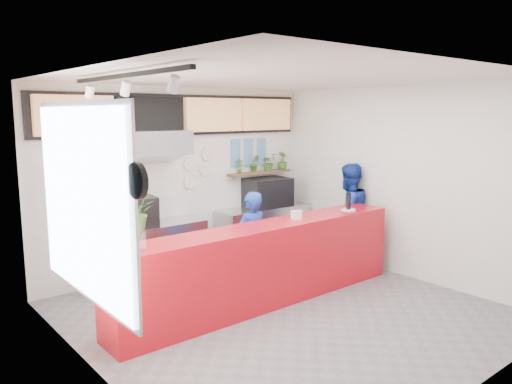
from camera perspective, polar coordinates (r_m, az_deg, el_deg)
floor at (r=6.74m, az=3.23°, el=-13.52°), size 5.00×5.00×0.00m
ceiling at (r=6.24m, az=3.48°, el=12.84°), size 5.00×5.00×0.00m
wall_back at (r=8.30m, az=-8.48°, el=1.44°), size 5.00×0.00×5.00m
wall_left at (r=5.00m, az=-18.21°, el=-3.99°), size 0.00×5.00×5.00m
wall_right at (r=8.21m, az=16.24°, el=1.09°), size 0.00×5.00×5.00m
service_counter at (r=6.83m, az=0.97°, el=-8.28°), size 4.50×0.60×1.10m
cream_band at (r=8.22m, az=-8.63°, el=9.06°), size 5.00×0.02×0.80m
prep_bench at (r=7.88m, az=-12.18°, el=-6.89°), size 1.80×0.60×0.90m
panini_oven at (r=7.66m, az=-13.33°, el=-2.20°), size 0.57×0.57×0.45m
extraction_hood at (r=7.55m, az=-12.43°, el=5.53°), size 1.20×0.70×0.35m
hood_lip at (r=7.56m, az=-12.38°, el=4.02°), size 1.20×0.69×0.31m
right_bench at (r=9.12m, az=0.77°, el=-4.48°), size 1.80×0.60×0.90m
espresso_machine at (r=9.05m, az=1.28°, el=-0.03°), size 0.86×0.66×0.51m
espresso_tray at (r=9.01m, az=1.28°, el=1.35°), size 0.67×0.55×0.05m
herb_shelf at (r=9.15m, az=0.45°, el=2.24°), size 1.40×0.18×0.04m
menu_board_far_left at (r=7.37m, az=-20.02°, el=8.23°), size 1.10×0.10×0.55m
menu_board_mid_left at (r=7.84m, az=-11.93°, el=8.60°), size 1.10×0.10×0.55m
menu_board_mid_right at (r=8.44m, az=-4.87°, el=8.78°), size 1.10×0.10×0.55m
menu_board_far_right at (r=9.15m, az=1.18°, el=8.84°), size 1.10×0.10×0.55m
soffit at (r=8.20m, az=-8.51°, el=8.71°), size 4.80×0.04×0.65m
window_pane at (r=5.24m, az=-19.22°, el=-1.20°), size 0.04×2.20×1.90m
window_frame at (r=5.25m, az=-19.01°, el=-1.18°), size 0.03×2.30×2.00m
wall_clock_rim at (r=4.10m, az=-13.44°, el=1.26°), size 0.05×0.30×0.30m
wall_clock_face at (r=4.11m, az=-13.07°, el=1.30°), size 0.02×0.26×0.26m
track_rail at (r=5.04m, az=-14.71°, el=12.77°), size 0.05×2.40×0.04m
dec_plate_a at (r=8.33m, az=-7.53°, el=3.22°), size 0.24×0.03×0.24m
dec_plate_b at (r=8.50m, az=-5.80°, el=2.69°), size 0.24×0.03×0.24m
dec_plate_c at (r=8.36m, az=-7.49°, el=1.17°), size 0.24×0.03×0.24m
dec_plate_d at (r=8.50m, az=-5.55°, el=4.39°), size 0.24×0.03×0.24m
photo_frame_a at (r=8.85m, az=-2.36°, el=5.26°), size 0.20×0.02×0.25m
photo_frame_b at (r=9.04m, az=-0.84°, el=5.34°), size 0.20×0.02×0.25m
photo_frame_c at (r=9.23m, az=0.62°, el=5.42°), size 0.20×0.02×0.25m
photo_frame_d at (r=8.87m, az=-2.35°, el=3.65°), size 0.20×0.02×0.25m
photo_frame_e at (r=9.06m, az=-0.84°, el=3.77°), size 0.20×0.02×0.25m
photo_frame_f at (r=9.25m, az=0.61°, el=3.88°), size 0.20×0.02×0.25m
staff_center at (r=7.21m, az=-0.55°, el=-5.78°), size 0.56×0.38×1.48m
staff_right at (r=8.65m, az=10.46°, el=-2.51°), size 0.94×0.79×1.75m
herb_a at (r=8.84m, az=-1.86°, el=3.00°), size 0.15×0.11×0.27m
herb_b at (r=9.05m, az=-0.14°, el=3.29°), size 0.22×0.20×0.31m
herb_c at (r=9.26m, az=1.43°, el=3.44°), size 0.34×0.32×0.32m
herb_d at (r=9.49m, az=3.04°, el=3.61°), size 0.20×0.18×0.33m
glass_vase at (r=5.60m, az=-13.29°, el=-5.56°), size 0.20×0.20×0.20m
basil_vase at (r=5.53m, az=-13.41°, el=-2.29°), size 0.44×0.41×0.41m
napkin_holder at (r=7.06m, az=4.64°, el=-2.63°), size 0.16×0.13×0.12m
white_plate at (r=7.81m, az=10.52°, el=-2.00°), size 0.30×0.30×0.02m
pepper_mill at (r=7.79m, az=10.54°, el=-1.01°), size 0.08×0.08×0.26m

